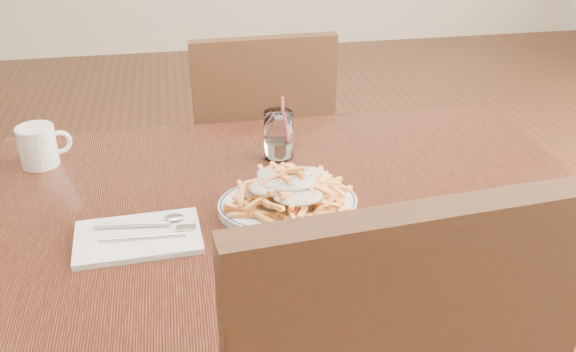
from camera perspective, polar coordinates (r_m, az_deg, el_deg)
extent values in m
cube|color=black|center=(1.25, 0.19, -2.92)|extent=(1.20, 0.80, 0.04)
cylinder|color=black|center=(1.77, -20.03, -9.05)|extent=(0.05, 0.05, 0.71)
cylinder|color=black|center=(1.89, 14.87, -5.65)|extent=(0.05, 0.05, 0.71)
cube|color=black|center=(2.12, -2.82, 1.31)|extent=(0.42, 0.42, 0.04)
cube|color=black|center=(1.86, -2.04, 5.52)|extent=(0.41, 0.05, 0.45)
cylinder|color=black|center=(2.41, 0.74, -1.12)|extent=(0.04, 0.04, 0.40)
cylinder|color=black|center=(2.37, -7.60, -1.97)|extent=(0.04, 0.04, 0.40)
cylinder|color=black|center=(2.12, 2.83, -5.66)|extent=(0.04, 0.04, 0.40)
cylinder|color=black|center=(2.07, -6.71, -6.75)|extent=(0.04, 0.04, 0.40)
torus|color=black|center=(1.21, 0.00, -2.38)|extent=(0.25, 0.25, 0.01)
ellipsoid|color=beige|center=(1.18, 0.00, -0.15)|extent=(0.19, 0.17, 0.03)
cube|color=silver|center=(1.15, -13.17, -5.32)|extent=(0.22, 0.15, 0.01)
cylinder|color=white|center=(1.39, -0.84, 3.67)|extent=(0.06, 0.06, 0.10)
cylinder|color=white|center=(1.40, -0.83, 2.51)|extent=(0.06, 0.06, 0.04)
cylinder|color=#CF4E66|center=(1.39, -0.47, 4.60)|extent=(0.01, 0.04, 0.14)
cylinder|color=white|center=(1.46, -21.36, 2.49)|extent=(0.08, 0.08, 0.09)
torus|color=white|center=(1.46, -19.66, 2.85)|extent=(0.05, 0.02, 0.05)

